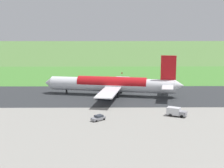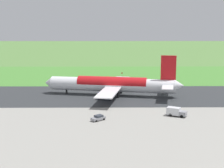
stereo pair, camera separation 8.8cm
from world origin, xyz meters
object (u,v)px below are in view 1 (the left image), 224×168
Objects in this scene: service_truck_fuel at (176,112)px; airliner_main at (113,84)px; traffic_cone_orange at (108,76)px; service_car_followme at (98,118)px; no_stopping_sign at (122,75)px.

airliner_main is at bearing -57.69° from service_truck_fuel.
service_truck_fuel is at bearing 105.06° from traffic_cone_orange.
service_truck_fuel is (-18.43, 29.14, -2.95)m from airliner_main.
traffic_cone_orange is (-2.74, -79.68, -0.57)m from service_car_followme.
traffic_cone_orange is (6.98, -2.98, -1.28)m from no_stopping_sign.
service_truck_fuel is 2.37× the size of no_stopping_sign.
service_car_followme is 77.32m from no_stopping_sign.
airliner_main is 46.41m from traffic_cone_orange.
service_car_followme is 23.42m from service_truck_fuel.
airliner_main is 12.36× the size of service_car_followme.
airliner_main reaches higher than service_car_followme.
service_truck_fuel is 78.02m from traffic_cone_orange.
service_car_followme is 1.67× the size of no_stopping_sign.
service_car_followme is 79.73m from traffic_cone_orange.
airliner_main is 33.98m from service_car_followme.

